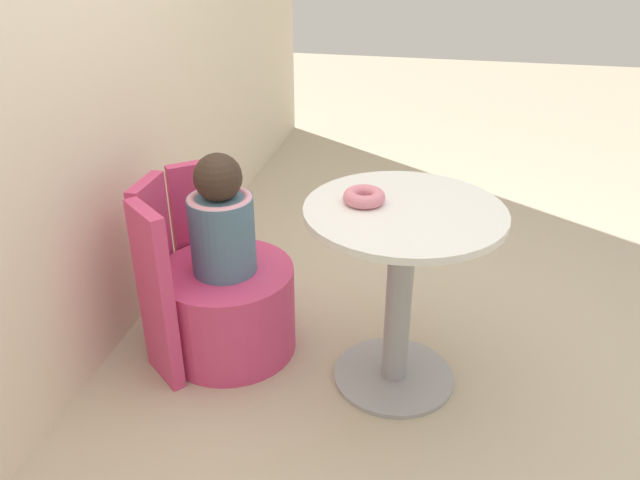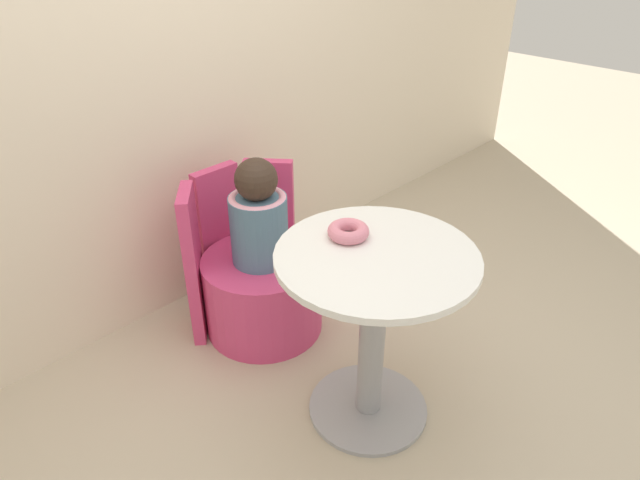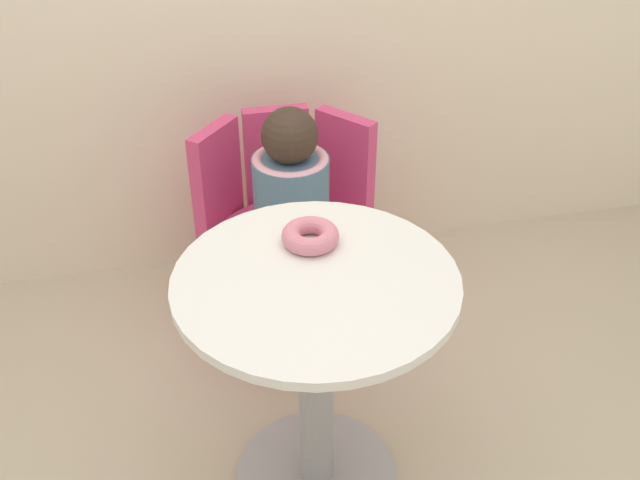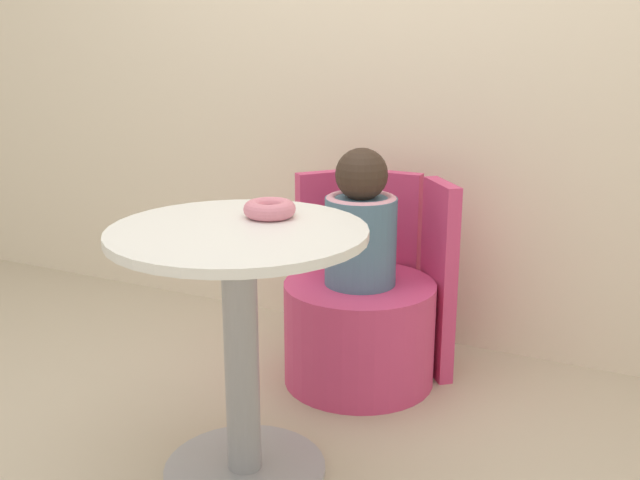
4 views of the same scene
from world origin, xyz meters
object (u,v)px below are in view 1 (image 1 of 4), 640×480
round_table (401,269)px  donut (364,197)px  child_figure (221,220)px  tub_chair (229,309)px

round_table → donut: bearing=83.8°
round_table → child_figure: (0.06, 0.67, 0.09)m
tub_chair → child_figure: child_figure is taller
tub_chair → child_figure: size_ratio=1.13×
tub_chair → donut: (-0.04, -0.53, 0.55)m
tub_chair → round_table: bearing=-95.0°
tub_chair → donut: donut is taller
round_table → tub_chair: (0.06, 0.67, -0.30)m
child_figure → tub_chair: bearing=0.0°
round_table → child_figure: child_figure is taller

